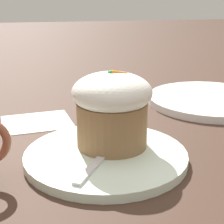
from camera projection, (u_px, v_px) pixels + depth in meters
The scene contains 6 objects.
ground_plane at pixel (106, 160), 0.49m from camera, with size 4.00×4.00×0.00m, color #3D281E.
dessert_plate at pixel (106, 156), 0.48m from camera, with size 0.21×0.21×0.01m.
carrot_cake at pixel (112, 108), 0.49m from camera, with size 0.10×0.10×0.10m.
spoon at pixel (109, 149), 0.48m from camera, with size 0.09×0.13×0.01m.
side_plate at pixel (210, 100), 0.72m from camera, with size 0.24×0.24×0.01m.
paper_napkin at pixel (37, 122), 0.62m from camera, with size 0.12×0.11×0.00m.
Camera 1 is at (-0.07, -0.43, 0.21)m, focal length 60.00 mm.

